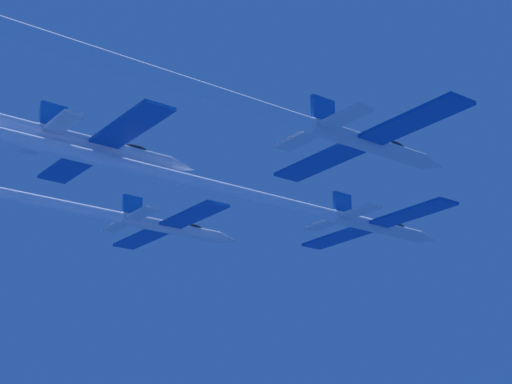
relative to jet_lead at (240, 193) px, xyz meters
name	(u,v)px	position (x,y,z in m)	size (l,w,h in m)	color
jet_lead	(240,193)	(0.00, 0.00, 0.00)	(15.77, 49.24, 2.61)	silver
jet_right_wing	(155,75)	(11.17, -13.48, 0.57)	(15.77, 52.99, 2.61)	silver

